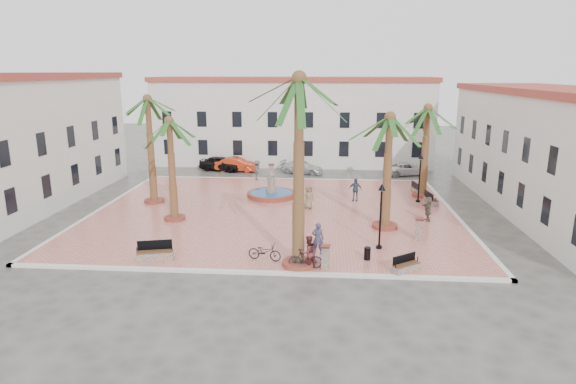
% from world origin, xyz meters
% --- Properties ---
extents(ground, '(120.00, 120.00, 0.00)m').
position_xyz_m(ground, '(0.00, 0.00, 0.00)').
color(ground, '#56544F').
rests_on(ground, ground).
extents(plaza, '(26.00, 22.00, 0.15)m').
position_xyz_m(plaza, '(0.00, 0.00, 0.07)').
color(plaza, '#DC7A6E').
rests_on(plaza, ground).
extents(kerb_n, '(26.30, 0.30, 0.16)m').
position_xyz_m(kerb_n, '(0.00, 11.00, 0.08)').
color(kerb_n, silver).
rests_on(kerb_n, ground).
extents(kerb_s, '(26.30, 0.30, 0.16)m').
position_xyz_m(kerb_s, '(0.00, -11.00, 0.08)').
color(kerb_s, silver).
rests_on(kerb_s, ground).
extents(kerb_e, '(0.30, 22.30, 0.16)m').
position_xyz_m(kerb_e, '(13.00, 0.00, 0.08)').
color(kerb_e, silver).
rests_on(kerb_e, ground).
extents(kerb_w, '(0.30, 22.30, 0.16)m').
position_xyz_m(kerb_w, '(-13.00, 0.00, 0.08)').
color(kerb_w, silver).
rests_on(kerb_w, ground).
extents(building_north, '(30.40, 7.40, 9.50)m').
position_xyz_m(building_north, '(-0.00, 19.99, 4.77)').
color(building_north, silver).
rests_on(building_north, ground).
extents(building_east, '(7.40, 26.40, 9.00)m').
position_xyz_m(building_east, '(19.99, 2.00, 4.52)').
color(building_east, silver).
rests_on(building_east, ground).
extents(building_west, '(6.40, 24.40, 10.00)m').
position_xyz_m(building_west, '(-19.00, 0.00, 5.02)').
color(building_west, silver).
rests_on(building_west, ground).
extents(fountain, '(3.92, 3.92, 2.02)m').
position_xyz_m(fountain, '(-0.67, 4.06, 0.42)').
color(fountain, brown).
rests_on(fountain, plaza).
extents(palm_nw, '(4.97, 4.97, 8.31)m').
position_xyz_m(palm_nw, '(-9.62, 1.71, 7.26)').
color(palm_nw, brown).
rests_on(palm_nw, plaza).
extents(palm_sw, '(4.70, 4.70, 7.10)m').
position_xyz_m(palm_sw, '(-6.65, -2.59, 6.15)').
color(palm_sw, brown).
rests_on(palm_sw, plaza).
extents(palm_s, '(5.51, 5.51, 10.00)m').
position_xyz_m(palm_s, '(2.30, -10.08, 8.78)').
color(palm_s, brown).
rests_on(palm_s, plaza).
extents(palm_e, '(5.37, 5.37, 7.55)m').
position_xyz_m(palm_e, '(7.60, -3.30, 6.46)').
color(palm_e, brown).
rests_on(palm_e, plaza).
extents(palm_ne, '(5.33, 5.33, 7.53)m').
position_xyz_m(palm_ne, '(11.62, 5.11, 6.45)').
color(palm_ne, brown).
rests_on(palm_ne, plaza).
extents(bench_s, '(2.04, 1.05, 1.03)m').
position_xyz_m(bench_s, '(-5.51, -9.83, 0.44)').
color(bench_s, gray).
rests_on(bench_s, plaza).
extents(bench_se, '(1.61, 1.34, 0.85)m').
position_xyz_m(bench_se, '(7.86, -10.39, 0.39)').
color(bench_se, gray).
rests_on(bench_se, plaza).
extents(bench_e, '(0.85, 1.89, 0.96)m').
position_xyz_m(bench_e, '(11.85, 2.84, 0.42)').
color(bench_e, gray).
rests_on(bench_e, plaza).
extents(bench_ne, '(0.86, 1.87, 0.95)m').
position_xyz_m(bench_ne, '(11.40, 6.07, 0.42)').
color(bench_ne, gray).
rests_on(bench_ne, plaza).
extents(lamppost_s, '(0.42, 0.42, 3.85)m').
position_xyz_m(lamppost_s, '(6.83, -7.18, 2.76)').
color(lamppost_s, black).
rests_on(lamppost_s, plaza).
extents(lamppost_e, '(0.41, 0.41, 3.80)m').
position_xyz_m(lamppost_e, '(10.97, 3.35, 2.72)').
color(lamppost_e, black).
rests_on(lamppost_e, plaza).
extents(bollard_se, '(0.52, 0.52, 1.29)m').
position_xyz_m(bollard_se, '(3.72, -10.40, 0.82)').
color(bollard_se, gray).
rests_on(bollard_se, plaza).
extents(bollard_n, '(0.59, 0.59, 1.52)m').
position_xyz_m(bollard_n, '(-1.37, 10.40, 0.93)').
color(bollard_n, gray).
rests_on(bollard_n, plaza).
extents(bollard_e, '(0.56, 0.56, 1.37)m').
position_xyz_m(bollard_e, '(9.37, -5.51, 0.86)').
color(bollard_e, gray).
rests_on(bollard_e, plaza).
extents(litter_bin, '(0.36, 0.36, 0.70)m').
position_xyz_m(litter_bin, '(6.00, -8.95, 0.50)').
color(litter_bin, black).
rests_on(litter_bin, plaza).
extents(cyclist_a, '(0.67, 0.44, 1.84)m').
position_xyz_m(cyclist_a, '(3.30, -8.35, 1.07)').
color(cyclist_a, '#363956').
rests_on(cyclist_a, plaza).
extents(bicycle_a, '(1.95, 1.05, 0.98)m').
position_xyz_m(bicycle_a, '(0.45, -9.46, 0.64)').
color(bicycle_a, black).
rests_on(bicycle_a, plaza).
extents(cyclist_b, '(1.10, 1.06, 1.78)m').
position_xyz_m(cyclist_b, '(2.84, -10.40, 1.04)').
color(cyclist_b, maroon).
rests_on(cyclist_b, plaza).
extents(bicycle_b, '(1.78, 0.55, 1.06)m').
position_xyz_m(bicycle_b, '(2.70, -10.40, 0.68)').
color(bicycle_b, black).
rests_on(bicycle_b, plaza).
extents(pedestrian_fountain_a, '(1.02, 0.89, 1.76)m').
position_xyz_m(pedestrian_fountain_a, '(2.48, 0.85, 1.03)').
color(pedestrian_fountain_a, olive).
rests_on(pedestrian_fountain_a, plaza).
extents(pedestrian_fountain_b, '(1.14, 0.67, 1.82)m').
position_xyz_m(pedestrian_fountain_b, '(6.06, 3.35, 1.06)').
color(pedestrian_fountain_b, '#354B62').
rests_on(pedestrian_fountain_b, plaza).
extents(pedestrian_north, '(1.04, 1.34, 1.83)m').
position_xyz_m(pedestrian_north, '(-2.69, 10.34, 1.06)').
color(pedestrian_north, '#4B4C50').
rests_on(pedestrian_north, plaza).
extents(pedestrian_east, '(0.58, 1.60, 1.70)m').
position_xyz_m(pedestrian_east, '(10.69, -1.57, 1.00)').
color(pedestrian_east, '#62584A').
rests_on(pedestrian_east, plaza).
extents(car_black, '(4.81, 2.82, 1.54)m').
position_xyz_m(car_black, '(-7.16, 14.96, 0.77)').
color(car_black, black).
rests_on(car_black, ground).
extents(car_red, '(4.53, 1.93, 1.45)m').
position_xyz_m(car_red, '(-5.43, 14.74, 0.73)').
color(car_red, red).
rests_on(car_red, ground).
extents(car_silver, '(4.62, 2.76, 1.26)m').
position_xyz_m(car_silver, '(1.36, 14.21, 0.63)').
color(car_silver, silver).
rests_on(car_silver, ground).
extents(car_white, '(4.89, 3.29, 1.25)m').
position_xyz_m(car_white, '(11.84, 14.26, 0.62)').
color(car_white, silver).
rests_on(car_white, ground).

